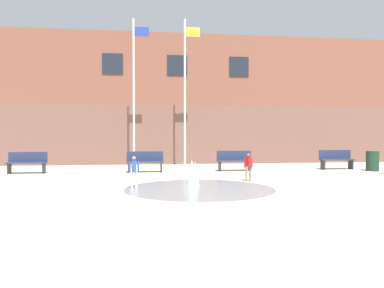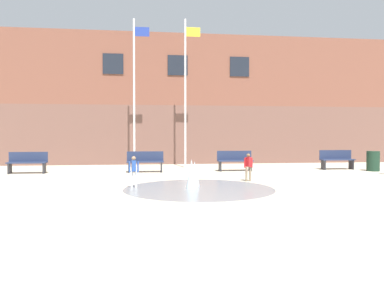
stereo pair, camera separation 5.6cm
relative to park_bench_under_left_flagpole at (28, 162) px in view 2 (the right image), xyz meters
The scene contains 12 objects.
ground_plane 12.03m from the park_bench_under_left_flagpole, 55.81° to the right, with size 100.00×100.00×0.00m, color #BCB299.
library_building 10.30m from the park_bench_under_left_flagpole, 46.45° to the left, with size 36.00×6.05×7.27m.
splash_fountain 8.32m from the park_bench_under_left_flagpole, 38.52° to the right, with size 4.59×4.59×0.90m.
park_bench_under_left_flagpole is the anchor object (origin of this frame).
park_bench_under_right_flagpole 4.96m from the park_bench_under_left_flagpole, ahead, with size 1.60×0.44×0.91m.
park_bench_near_trashcan 9.00m from the park_bench_under_left_flagpole, ahead, with size 1.60×0.44×0.91m.
park_bench_far_right 13.99m from the park_bench_under_left_flagpole, ahead, with size 1.60×0.44×0.91m.
child_in_fountain 6.72m from the park_bench_under_left_flagpole, 46.70° to the right, with size 0.31×0.22×0.99m.
child_running 9.36m from the park_bench_under_left_flagpole, 23.49° to the right, with size 0.31×0.24×0.99m.
flagpole_left 5.95m from the park_bench_under_left_flagpole, 23.76° to the left, with size 0.80×0.10×7.30m.
flagpole_right 8.03m from the park_bench_under_left_flagpole, 15.72° to the left, with size 0.80×0.10×7.37m.
trash_can 15.23m from the park_bench_under_left_flagpole, ahead, with size 0.56×0.56×0.90m, color #193323.
Camera 2 is at (-1.79, -6.64, 1.67)m, focal length 35.00 mm.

